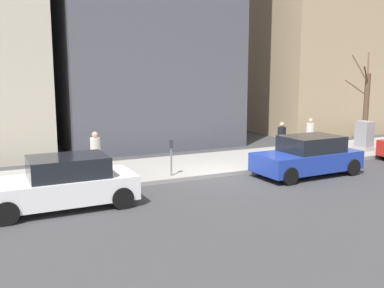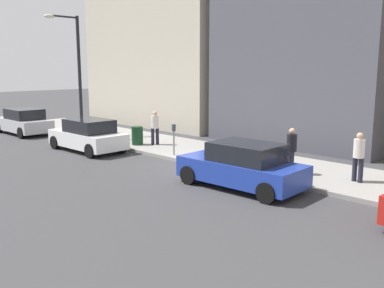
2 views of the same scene
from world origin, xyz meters
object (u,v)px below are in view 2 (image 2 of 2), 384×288
object	(u,v)px
pedestrian_near_meter	(359,154)
pedestrian_far_corner	(155,126)
parked_car_blue	(242,166)
parked_car_silver	(24,122)
trash_bin	(137,136)
streetlamp	(75,66)
office_tower_right	(198,10)
parked_car_white	(88,136)
pedestrian_midblock	(291,148)
parking_meter	(174,136)

from	to	relation	value
pedestrian_near_meter	pedestrian_far_corner	xyz separation A→B (m)	(-0.22, 10.15, 0.00)
parked_car_blue	parked_car_silver	world-z (taller)	same
trash_bin	pedestrian_near_meter	xyz separation A→B (m)	(0.84, -10.76, 0.49)
streetlamp	office_tower_right	size ratio (longest dim) A/B	0.40
trash_bin	office_tower_right	bearing A→B (deg)	29.87
parked_car_white	pedestrian_midblock	distance (m)	9.88
parked_car_blue	office_tower_right	world-z (taller)	office_tower_right
parked_car_blue	trash_bin	world-z (taller)	parked_car_blue
parking_meter	office_tower_right	distance (m)	15.87
parked_car_silver	parking_meter	size ratio (longest dim) A/B	3.12
parked_car_silver	parked_car_blue	bearing A→B (deg)	-90.36
pedestrian_midblock	pedestrian_far_corner	world-z (taller)	same
parking_meter	pedestrian_midblock	size ratio (longest dim) A/B	0.81
streetlamp	pedestrian_near_meter	world-z (taller)	streetlamp
pedestrian_midblock	office_tower_right	xyz separation A→B (m)	(10.23, 14.60, 6.98)
parked_car_blue	pedestrian_far_corner	distance (m)	8.03
parked_car_blue	streetlamp	xyz separation A→B (m)	(1.43, 12.76, 3.28)
parking_meter	pedestrian_midblock	xyz separation A→B (m)	(0.64, -5.46, 0.11)
parked_car_blue	parking_meter	size ratio (longest dim) A/B	3.16
parked_car_silver	pedestrian_near_meter	world-z (taller)	pedestrian_near_meter
parked_car_silver	streetlamp	distance (m)	5.14
parked_car_blue	pedestrian_midblock	distance (m)	2.30
parked_car_white	pedestrian_far_corner	size ratio (longest dim) A/B	2.54
parked_car_blue	pedestrian_midblock	bearing A→B (deg)	-13.04
parking_meter	trash_bin	bearing A→B (deg)	81.86
parked_car_blue	parking_meter	xyz separation A→B (m)	(1.60, 5.03, 0.24)
parked_car_silver	parking_meter	xyz separation A→B (m)	(1.60, -11.41, 0.24)
pedestrian_near_meter	pedestrian_far_corner	bearing A→B (deg)	15.68
pedestrian_near_meter	office_tower_right	size ratio (longest dim) A/B	0.10
parked_car_blue	streetlamp	bearing A→B (deg)	81.46
parked_car_blue	parked_car_silver	xyz separation A→B (m)	(-0.00, 16.44, 0.00)
parked_car_silver	pedestrian_midblock	world-z (taller)	pedestrian_midblock
pedestrian_far_corner	office_tower_right	xyz separation A→B (m)	(9.80, 6.60, 6.98)
pedestrian_midblock	pedestrian_near_meter	bearing A→B (deg)	-91.30
parked_car_white	parked_car_silver	size ratio (longest dim) A/B	1.00
parked_car_blue	parking_meter	bearing A→B (deg)	70.25
parked_car_blue	pedestrian_far_corner	size ratio (longest dim) A/B	2.57
office_tower_right	parking_meter	bearing A→B (deg)	-139.97
parked_car_white	parking_meter	distance (m)	4.47
pedestrian_far_corner	office_tower_right	distance (m)	13.72
pedestrian_midblock	pedestrian_far_corner	size ratio (longest dim) A/B	1.00
parking_meter	parked_car_white	bearing A→B (deg)	112.80
pedestrian_midblock	pedestrian_far_corner	xyz separation A→B (m)	(0.43, 8.00, 0.00)
streetlamp	pedestrian_near_meter	distance (m)	15.68
parked_car_silver	pedestrian_near_meter	distance (m)	19.24
trash_bin	pedestrian_near_meter	bearing A→B (deg)	-85.52
streetlamp	pedestrian_midblock	xyz separation A→B (m)	(0.81, -13.19, -2.93)
parking_meter	trash_bin	size ratio (longest dim) A/B	1.50
office_tower_right	pedestrian_far_corner	bearing A→B (deg)	-146.04
parked_car_white	pedestrian_far_corner	bearing A→B (deg)	-30.27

